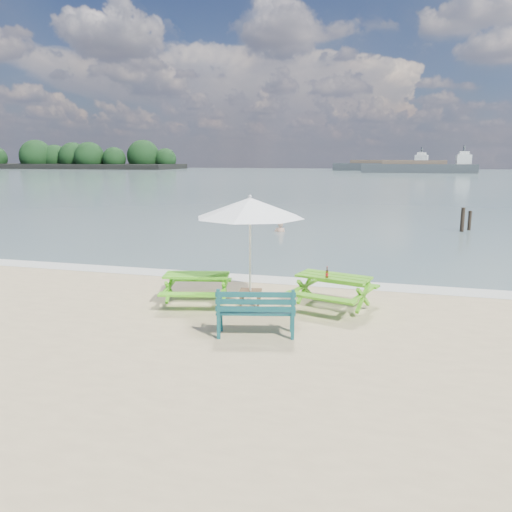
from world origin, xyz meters
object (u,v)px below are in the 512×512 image
(picnic_table_right, at_px, (333,293))
(side_table, at_px, (250,297))
(park_bench, at_px, (256,321))
(swimmer, at_px, (280,238))
(beer_bottle, at_px, (327,274))
(picnic_table_left, at_px, (197,289))
(patio_umbrella, at_px, (250,208))

(picnic_table_right, distance_m, side_table, 1.96)
(park_bench, xyz_separation_m, swimmer, (-2.60, 13.93, -0.58))
(picnic_table_right, xyz_separation_m, side_table, (-1.94, -0.16, -0.20))
(swimmer, bearing_deg, park_bench, -79.42)
(side_table, distance_m, beer_bottle, 1.95)
(picnic_table_left, distance_m, swimmer, 12.24)
(picnic_table_left, bearing_deg, park_bench, -41.86)
(swimmer, bearing_deg, picnic_table_right, -71.84)
(picnic_table_left, bearing_deg, picnic_table_right, 7.98)
(picnic_table_left, relative_size, swimmer, 1.24)
(park_bench, xyz_separation_m, side_table, (-0.69, 2.01, -0.12))
(picnic_table_left, xyz_separation_m, side_table, (1.24, 0.28, -0.17))
(picnic_table_right, xyz_separation_m, swimmer, (-3.86, 11.76, -0.66))
(picnic_table_left, height_order, patio_umbrella, patio_umbrella)
(beer_bottle, bearing_deg, park_bench, -120.49)
(picnic_table_left, xyz_separation_m, patio_umbrella, (1.24, 0.28, 1.96))
(side_table, xyz_separation_m, patio_umbrella, (0.00, 0.00, 2.13))
(side_table, relative_size, patio_umbrella, 0.20)
(park_bench, relative_size, patio_umbrella, 0.55)
(park_bench, relative_size, side_table, 2.73)
(patio_umbrella, distance_m, beer_bottle, 2.32)
(patio_umbrella, height_order, beer_bottle, patio_umbrella)
(picnic_table_left, relative_size, side_table, 3.38)
(beer_bottle, bearing_deg, picnic_table_right, 63.79)
(picnic_table_right, bearing_deg, beer_bottle, -116.21)
(picnic_table_right, height_order, beer_bottle, beer_bottle)
(park_bench, distance_m, swimmer, 14.18)
(beer_bottle, bearing_deg, picnic_table_left, -176.35)
(picnic_table_left, distance_m, patio_umbrella, 2.33)
(picnic_table_left, height_order, side_table, picnic_table_left)
(picnic_table_left, height_order, swimmer, picnic_table_left)
(beer_bottle, xyz_separation_m, swimmer, (-3.73, 12.01, -1.15))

